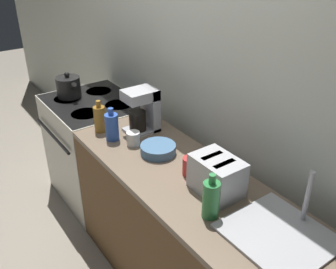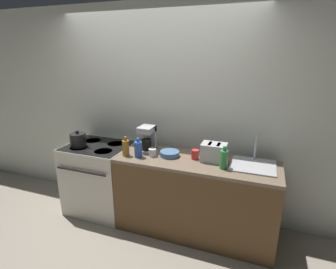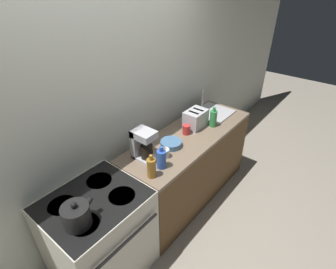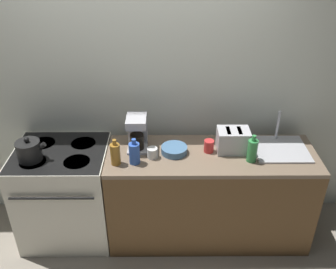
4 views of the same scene
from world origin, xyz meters
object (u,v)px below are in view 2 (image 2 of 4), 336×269
(toaster, at_px, (214,152))
(bottle_green, at_px, (224,159))
(bottle_amber, at_px, (126,148))
(bowl, at_px, (170,154))
(bottle_blue, at_px, (138,149))
(cup_red, at_px, (195,154))
(stove, at_px, (100,177))
(kettle, at_px, (78,140))
(coffee_maker, at_px, (148,137))
(cup_white, at_px, (152,152))

(toaster, xyz_separation_m, bottle_green, (0.13, -0.15, 0.00))
(bottle_amber, height_order, bowl, bottle_amber)
(toaster, relative_size, bottle_blue, 1.19)
(bottle_green, relative_size, cup_red, 2.24)
(stove, relative_size, bottle_green, 3.77)
(cup_red, relative_size, bowl, 0.49)
(stove, height_order, bottle_green, bottle_green)
(stove, xyz_separation_m, bottle_green, (1.60, -0.14, 0.54))
(stove, xyz_separation_m, kettle, (-0.20, -0.11, 0.52))
(bottle_green, height_order, cup_red, bottle_green)
(coffee_maker, height_order, bowl, coffee_maker)
(coffee_maker, bearing_deg, stove, -173.20)
(bottle_amber, xyz_separation_m, cup_red, (0.76, 0.17, -0.04))
(bowl, bearing_deg, cup_red, 3.43)
(bottle_blue, bearing_deg, bottle_amber, -174.99)
(bottle_amber, xyz_separation_m, cup_white, (0.29, 0.09, -0.05))
(kettle, distance_m, toaster, 1.67)
(cup_red, bearing_deg, bottle_blue, -165.23)
(kettle, bearing_deg, cup_white, 1.45)
(kettle, bearing_deg, cup_red, 4.34)
(bottle_green, bearing_deg, coffee_maker, 167.03)
(stove, xyz_separation_m, coffee_maker, (0.66, 0.08, 0.60))
(bottle_blue, distance_m, bowl, 0.36)
(toaster, relative_size, cup_red, 2.49)
(cup_white, bearing_deg, coffee_maker, 128.59)
(toaster, distance_m, bottle_amber, 0.98)
(stove, bearing_deg, cup_red, 0.09)
(cup_white, height_order, bowl, cup_white)
(kettle, height_order, bottle_amber, bottle_amber)
(toaster, distance_m, bottle_green, 0.20)
(cup_red, xyz_separation_m, bowl, (-0.29, -0.02, -0.02))
(cup_red, relative_size, cup_white, 1.21)
(coffee_maker, bearing_deg, cup_white, -51.41)
(bottle_green, relative_size, cup_white, 2.70)
(kettle, relative_size, toaster, 0.93)
(bottle_blue, bearing_deg, coffee_maker, 87.68)
(toaster, xyz_separation_m, bottle_amber, (-0.96, -0.19, -0.00))
(bottle_amber, height_order, cup_white, bottle_amber)
(coffee_maker, height_order, cup_white, coffee_maker)
(kettle, bearing_deg, stove, 28.53)
(kettle, distance_m, bottle_blue, 0.86)
(bottle_blue, bearing_deg, cup_white, 28.36)
(kettle, relative_size, coffee_maker, 0.82)
(cup_white, bearing_deg, bottle_green, -3.72)
(kettle, height_order, bottle_green, bottle_green)
(bottle_green, bearing_deg, cup_white, 176.28)
(bottle_amber, bearing_deg, bottle_blue, 5.01)
(bowl, bearing_deg, toaster, 3.93)
(coffee_maker, distance_m, bottle_blue, 0.25)
(stove, height_order, bottle_amber, bottle_amber)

